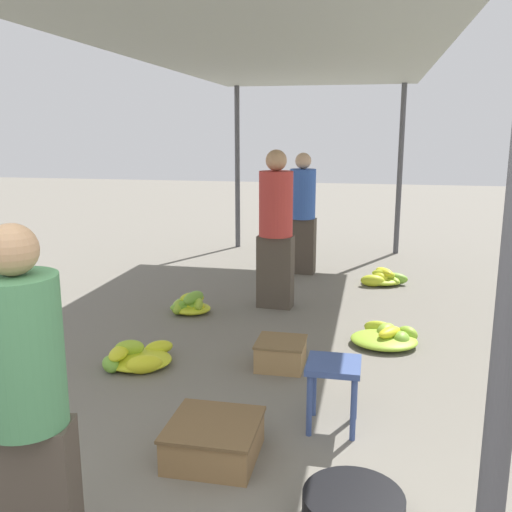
% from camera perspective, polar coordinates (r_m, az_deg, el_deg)
% --- Properties ---
extents(canopy_post_front_right, '(0.08, 0.08, 2.58)m').
position_cam_1_polar(canopy_post_front_right, '(1.73, 23.76, -8.65)').
color(canopy_post_front_right, '#4C4C51').
rests_on(canopy_post_front_right, ground).
extents(canopy_post_back_left, '(0.08, 0.08, 2.58)m').
position_cam_1_polar(canopy_post_back_left, '(9.33, -1.87, 8.74)').
color(canopy_post_back_left, '#4C4C51').
rests_on(canopy_post_back_left, ground).
extents(canopy_post_back_right, '(0.08, 0.08, 2.58)m').
position_cam_1_polar(canopy_post_back_right, '(9.08, 14.20, 8.28)').
color(canopy_post_back_right, '#4C4C51').
rests_on(canopy_post_back_right, ground).
extents(canopy_tarp, '(2.96, 7.87, 0.04)m').
position_cam_1_polar(canopy_tarp, '(5.44, 2.17, 19.98)').
color(canopy_tarp, '#9EA399').
rests_on(canopy_tarp, canopy_post_front_left).
extents(vendor_foreground, '(0.39, 0.39, 1.54)m').
position_cam_1_polar(vendor_foreground, '(2.54, -21.99, -13.69)').
color(vendor_foreground, '#4C4238').
rests_on(vendor_foreground, ground).
extents(stool, '(0.34, 0.34, 0.45)m').
position_cam_1_polar(stool, '(3.74, 7.75, -11.75)').
color(stool, '#384C84').
rests_on(stool, ground).
extents(basin_black, '(0.50, 0.50, 0.15)m').
position_cam_1_polar(basin_black, '(3.08, 9.68, -23.65)').
color(basin_black, black).
rests_on(basin_black, ground).
extents(banana_pile_left_0, '(0.56, 0.62, 0.21)m').
position_cam_1_polar(banana_pile_left_0, '(4.82, -11.85, -9.98)').
color(banana_pile_left_0, yellow).
rests_on(banana_pile_left_0, ground).
extents(banana_pile_left_1, '(0.43, 0.41, 0.24)m').
position_cam_1_polar(banana_pile_left_1, '(6.07, -6.67, -4.85)').
color(banana_pile_left_1, '#99C131').
rests_on(banana_pile_left_1, ground).
extents(banana_pile_right_0, '(0.59, 0.43, 0.20)m').
position_cam_1_polar(banana_pile_right_0, '(7.31, 12.63, -2.21)').
color(banana_pile_right_0, '#C2D229').
rests_on(banana_pile_right_0, ground).
extents(banana_pile_right_1, '(0.63, 0.60, 0.17)m').
position_cam_1_polar(banana_pile_right_1, '(5.32, 12.99, -7.90)').
color(banana_pile_right_1, '#B9CE2B').
rests_on(banana_pile_right_1, ground).
extents(crate_near, '(0.39, 0.39, 0.22)m').
position_cam_1_polar(crate_near, '(4.70, 2.49, -9.71)').
color(crate_near, '#9E7A4C').
rests_on(crate_near, ground).
extents(crate_mid, '(0.53, 0.53, 0.22)m').
position_cam_1_polar(crate_mid, '(3.51, -4.23, -17.86)').
color(crate_mid, olive).
rests_on(crate_mid, ground).
extents(shopper_walking_mid, '(0.39, 0.39, 1.70)m').
position_cam_1_polar(shopper_walking_mid, '(6.07, 1.99, 2.89)').
color(shopper_walking_mid, '#4C4238').
rests_on(shopper_walking_mid, ground).
extents(shopper_walking_far, '(0.37, 0.37, 1.61)m').
position_cam_1_polar(shopper_walking_far, '(7.60, 4.66, 4.43)').
color(shopper_walking_far, '#4C4238').
rests_on(shopper_walking_far, ground).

